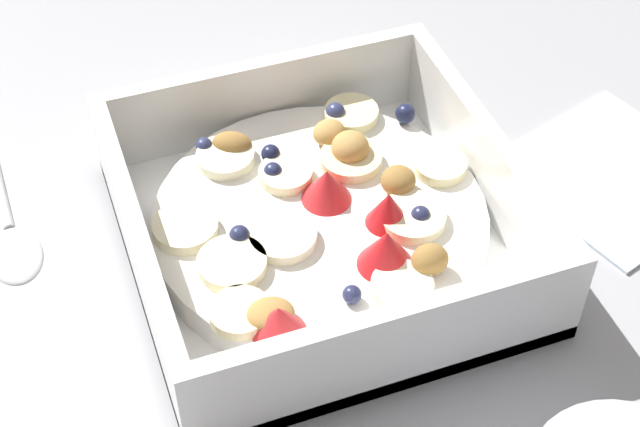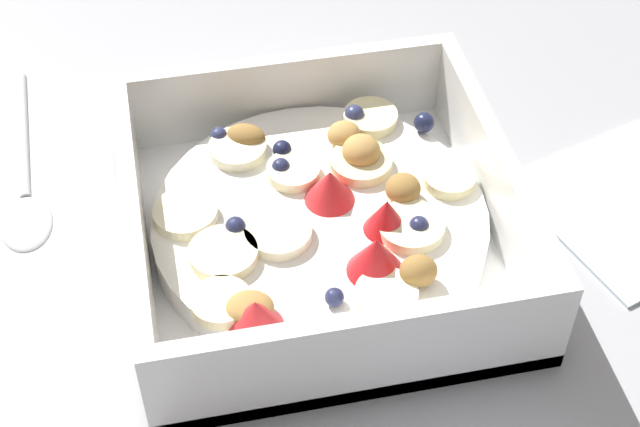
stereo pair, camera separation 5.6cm
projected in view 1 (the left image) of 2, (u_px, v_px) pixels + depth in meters
ground_plane at (336, 251)px, 0.58m from camera, size 2.40×2.40×0.00m
fruit_bowl at (321, 225)px, 0.57m from camera, size 0.22×0.22×0.06m
spoon at (7, 221)px, 0.59m from camera, size 0.03×0.17×0.01m
folded_napkin at (615, 172)px, 0.63m from camera, size 0.15×0.15×0.01m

